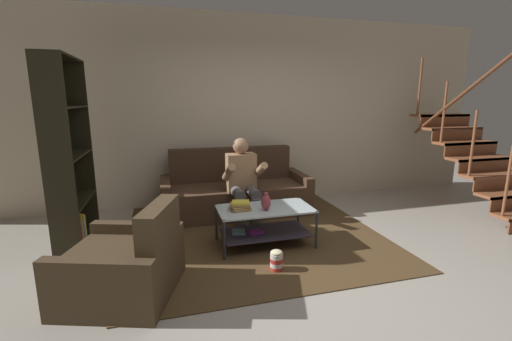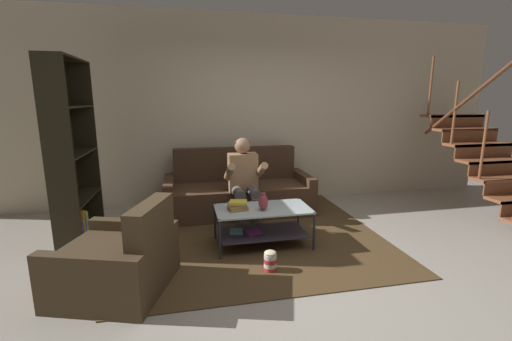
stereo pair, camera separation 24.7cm
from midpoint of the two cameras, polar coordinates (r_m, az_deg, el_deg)
name	(u,v)px [view 2 (the right image)]	position (r m, az deg, el deg)	size (l,w,h in m)	color
ground	(299,269)	(3.55, 9.31, -15.92)	(16.80, 16.80, 0.00)	#A6A094
back_partition	(251,111)	(5.50, 0.40, 9.85)	(8.40, 0.12, 2.90)	beige
staircase_run	(491,158)	(5.98, 35.58, 1.68)	(0.99, 1.95, 2.31)	brown
couch	(238,192)	(5.04, -1.58, -3.62)	(2.09, 0.86, 0.92)	#483121
person_seated_center	(244,178)	(4.46, -0.38, -1.32)	(0.50, 0.58, 1.15)	#524E4E
coffee_table	(262,221)	(3.91, 2.82, -8.36)	(1.06, 0.55, 0.44)	#B0C4C9
area_rug	(251,229)	(4.44, 0.75, -9.78)	(3.00, 3.18, 0.01)	#4D3920
vase	(263,202)	(3.76, 3.12, -5.30)	(0.11, 0.11, 0.20)	#933540
book_stack	(238,205)	(3.80, -1.20, -5.87)	(0.24, 0.22, 0.09)	#A17948
bookshelf	(69,169)	(4.29, -27.24, 0.26)	(0.29, 0.97, 2.08)	black
armchair	(119,262)	(3.24, -19.80, -14.19)	(1.09, 1.10, 0.80)	#423321
popcorn_tub	(270,261)	(3.43, 4.52, -14.81)	(0.12, 0.12, 0.21)	red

